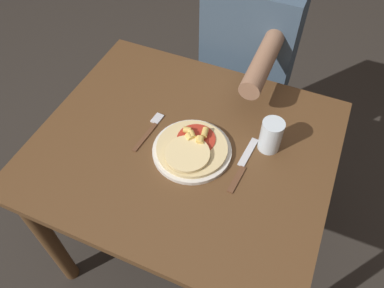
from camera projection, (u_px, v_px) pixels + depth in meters
The scene contains 8 objects.
ground_plane at pixel (186, 241), 1.76m from camera, with size 8.00×8.00×0.00m, color #2D2823.
dining_table at pixel (184, 168), 1.29m from camera, with size 0.93×0.80×0.73m.
plate at pixel (192, 151), 1.17m from camera, with size 0.25×0.25×0.01m.
pizza at pixel (192, 148), 1.15m from camera, with size 0.22×0.22×0.04m.
fork at pixel (150, 129), 1.23m from camera, with size 0.03×0.18×0.00m.
knife at pixel (243, 165), 1.14m from camera, with size 0.03×0.22×0.00m.
drinking_glass at pixel (271, 136), 1.14m from camera, with size 0.07×0.07×0.11m.
person_diner at pixel (249, 55), 1.55m from camera, with size 0.36×0.52×1.16m.
Camera 1 is at (0.32, -0.67, 1.67)m, focal length 35.00 mm.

